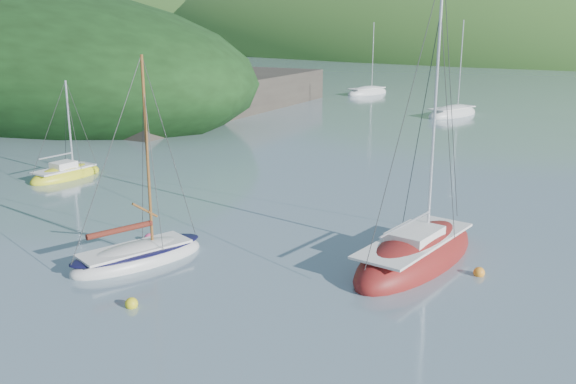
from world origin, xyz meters
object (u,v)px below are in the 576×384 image
Objects in this scene: sloop_red at (415,257)px; sailboat_yellow at (66,175)px; distant_sloop_a at (452,114)px; distant_sloop_c at (367,93)px; daysailer_white at (138,257)px.

sloop_red is 23.96m from sailboat_yellow.
sloop_red is 1.92× the size of sailboat_yellow.
sloop_red reaches higher than distant_sloop_a.
distant_sloop_a is at bearing 111.51° from sloop_red.
sailboat_yellow is at bearing -179.44° from sloop_red.
sloop_red is at bearing -46.36° from distant_sloop_c.
daysailer_white is 0.86× the size of distant_sloop_a.
sailboat_yellow is 51.51m from distant_sloop_c.
distant_sloop_c is (-32.31, 50.54, -0.06)m from sloop_red.
sloop_red is at bearing -57.26° from distant_sloop_a.
distant_sloop_a is 1.04× the size of distant_sloop_c.
distant_sloop_c is (-8.36, 50.82, 0.01)m from sailboat_yellow.
distant_sloop_a is at bearing 109.95° from daysailer_white.
daysailer_white is 62.00m from distant_sloop_c.
distant_sloop_c is (-23.26, 57.47, -0.04)m from daysailer_white.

